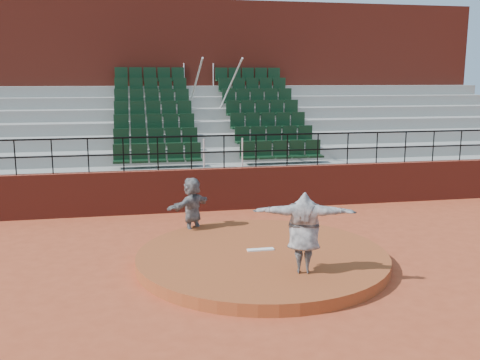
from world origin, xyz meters
TOP-DOWN VIEW (x-y plane):
  - ground at (0.00, 0.00)m, footprint 90.00×90.00m
  - pitchers_mound at (0.00, 0.00)m, footprint 5.50×5.50m
  - pitching_rubber at (0.00, 0.15)m, footprint 0.60×0.15m
  - boundary_wall at (0.00, 5.00)m, footprint 24.00×0.30m
  - wall_railing at (0.00, 5.00)m, footprint 24.04×0.05m
  - seating_deck at (0.00, 8.65)m, footprint 24.00×5.97m
  - press_box_facade at (0.00, 12.60)m, footprint 24.00×3.00m
  - pitcher at (0.51, -1.32)m, footprint 2.06×1.07m
  - fielder at (-1.29, 2.30)m, footprint 1.38×1.30m

SIDE VIEW (x-z plane):
  - ground at x=0.00m, z-range 0.00..0.00m
  - pitchers_mound at x=0.00m, z-range 0.00..0.25m
  - pitching_rubber at x=0.00m, z-range 0.25..0.28m
  - boundary_wall at x=0.00m, z-range 0.00..1.30m
  - fielder at x=-1.29m, z-range 0.00..1.55m
  - pitcher at x=0.51m, z-range 0.25..1.86m
  - seating_deck at x=0.00m, z-range -0.88..3.75m
  - wall_railing at x=0.00m, z-range 1.52..2.54m
  - press_box_facade at x=0.00m, z-range 0.00..7.10m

